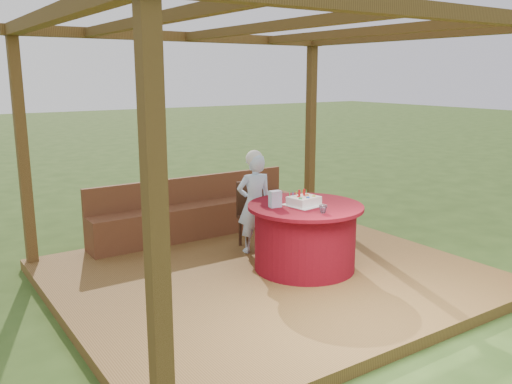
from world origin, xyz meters
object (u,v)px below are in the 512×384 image
(bench, at_px, (197,217))
(gift_bag, at_px, (275,199))
(chair, at_px, (254,212))
(elderly_woman, at_px, (254,201))
(birthday_cake, at_px, (304,201))
(table, at_px, (305,236))
(drinking_glass, at_px, (323,209))

(bench, relative_size, gift_bag, 16.41)
(chair, xyz_separation_m, elderly_woman, (-0.11, -0.18, 0.19))
(bench, xyz_separation_m, birthday_cake, (0.40, -1.84, 0.54))
(table, xyz_separation_m, elderly_woman, (-0.14, 0.82, 0.27))
(bench, height_order, elderly_woman, elderly_woman)
(gift_bag, bearing_deg, chair, 78.61)
(elderly_woman, height_order, gift_bag, elderly_woman)
(table, distance_m, elderly_woman, 0.88)
(chair, distance_m, elderly_woman, 0.29)
(chair, height_order, gift_bag, gift_bag)
(chair, bearing_deg, drinking_glass, -91.42)
(chair, xyz_separation_m, gift_bag, (-0.31, -0.89, 0.39))
(gift_bag, bearing_deg, bench, 100.12)
(table, xyz_separation_m, birthday_cake, (-0.02, 0.01, 0.42))
(table, bearing_deg, birthday_cake, 163.13)
(table, height_order, birthday_cake, birthday_cake)
(bench, distance_m, chair, 0.95)
(elderly_woman, bearing_deg, table, -80.08)
(birthday_cake, bearing_deg, table, -16.87)
(chair, bearing_deg, gift_bag, -109.07)
(elderly_woman, bearing_deg, drinking_glass, -86.35)
(bench, height_order, birthday_cake, birthday_cake)
(bench, distance_m, table, 1.90)
(bench, relative_size, chair, 3.56)
(chair, bearing_deg, birthday_cake, -89.21)
(table, relative_size, gift_bag, 7.12)
(elderly_woman, height_order, birthday_cake, elderly_woman)
(table, distance_m, drinking_glass, 0.56)
(chair, xyz_separation_m, drinking_glass, (-0.03, -1.38, 0.33))
(gift_bag, bearing_deg, table, -10.25)
(table, bearing_deg, bench, 102.68)
(birthday_cake, bearing_deg, drinking_glass, -97.15)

